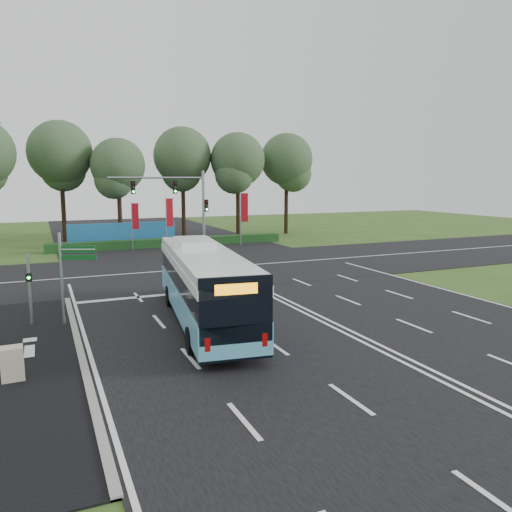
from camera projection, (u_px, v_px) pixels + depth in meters
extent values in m
plane|color=#304F1A|center=(291.00, 307.00, 24.65)|extent=(120.00, 120.00, 0.00)
cube|color=black|center=(291.00, 307.00, 24.64)|extent=(20.00, 120.00, 0.04)
cube|color=black|center=(214.00, 268.00, 35.52)|extent=(120.00, 14.00, 0.05)
cube|color=black|center=(7.00, 364.00, 17.00)|extent=(5.00, 18.00, 0.06)
cube|color=gray|center=(81.00, 354.00, 17.94)|extent=(0.25, 18.00, 0.12)
cube|color=#5AADD1|center=(204.00, 300.00, 21.77)|extent=(4.07, 12.25, 1.10)
cube|color=black|center=(204.00, 311.00, 21.85)|extent=(4.04, 12.18, 0.30)
cube|color=black|center=(204.00, 277.00, 21.62)|extent=(3.95, 12.06, 0.95)
cube|color=white|center=(204.00, 263.00, 21.53)|extent=(4.07, 12.25, 0.35)
cube|color=white|center=(203.00, 255.00, 21.47)|extent=(3.96, 11.76, 0.35)
cube|color=white|center=(194.00, 242.00, 23.81)|extent=(1.99, 3.19, 0.25)
cube|color=black|center=(236.00, 310.00, 15.95)|extent=(2.42, 0.44, 2.20)
cube|color=orange|center=(236.00, 289.00, 15.81)|extent=(1.40, 0.25, 0.35)
cylinder|color=black|center=(169.00, 296.00, 24.78)|extent=(0.42, 1.07, 1.04)
cylinder|color=black|center=(215.00, 293.00, 25.41)|extent=(0.42, 1.07, 1.04)
cylinder|color=black|center=(191.00, 341.00, 17.92)|extent=(0.42, 1.07, 1.04)
cylinder|color=black|center=(253.00, 335.00, 18.55)|extent=(0.42, 1.07, 1.04)
cylinder|color=gray|center=(30.00, 290.00, 21.36)|extent=(0.13, 0.13, 3.14)
cube|color=black|center=(29.00, 277.00, 21.10)|extent=(0.26, 0.18, 0.36)
sphere|color=#19F233|center=(29.00, 278.00, 21.01)|extent=(0.13, 0.13, 0.13)
cylinder|color=gray|center=(62.00, 280.00, 21.33)|extent=(0.12, 0.12, 4.04)
cube|color=#0D4E1C|center=(78.00, 249.00, 21.15)|extent=(1.43, 0.62, 0.30)
cube|color=#0D4E1C|center=(78.00, 257.00, 21.21)|extent=(1.43, 0.62, 0.22)
cube|color=white|center=(78.00, 249.00, 21.12)|extent=(1.32, 0.54, 0.04)
cube|color=#B4AB91|center=(12.00, 364.00, 15.55)|extent=(0.69, 0.59, 1.12)
cylinder|color=gray|center=(132.00, 227.00, 43.92)|extent=(0.07, 0.07, 4.30)
cube|color=maroon|center=(135.00, 216.00, 43.88)|extent=(0.57, 0.08, 2.29)
cylinder|color=gray|center=(166.00, 224.00, 44.38)|extent=(0.07, 0.07, 4.70)
cube|color=maroon|center=(170.00, 213.00, 44.41)|extent=(0.63, 0.13, 2.51)
cylinder|color=gray|center=(241.00, 219.00, 47.31)|extent=(0.08, 0.08, 5.09)
cube|color=maroon|center=(244.00, 208.00, 47.24)|extent=(0.68, 0.15, 2.72)
cylinder|color=gray|center=(204.00, 211.00, 43.49)|extent=(0.24, 0.24, 7.00)
cylinder|color=gray|center=(157.00, 178.00, 41.47)|extent=(8.00, 0.16, 0.16)
cube|color=black|center=(175.00, 187.00, 42.18)|extent=(0.32, 0.28, 1.05)
cube|color=black|center=(133.00, 188.00, 40.80)|extent=(0.32, 0.28, 1.05)
cube|color=black|center=(206.00, 206.00, 43.51)|extent=(0.32, 0.28, 1.05)
cube|color=#143715|center=(171.00, 242.00, 46.80)|extent=(22.00, 1.20, 0.80)
cube|color=#1C639B|center=(123.00, 234.00, 47.38)|extent=(10.00, 0.30, 2.20)
cylinder|color=black|center=(63.00, 200.00, 49.96)|extent=(0.44, 0.44, 8.47)
sphere|color=#304E2E|center=(60.00, 152.00, 49.25)|extent=(6.24, 6.24, 6.24)
cylinder|color=black|center=(120.00, 206.00, 49.95)|extent=(0.44, 0.44, 7.27)
sphere|color=#304E2E|center=(118.00, 165.00, 49.34)|extent=(5.36, 5.36, 5.36)
cylinder|color=black|center=(183.00, 199.00, 53.65)|extent=(0.44, 0.44, 8.30)
sphere|color=#304E2E|center=(182.00, 156.00, 52.95)|extent=(6.12, 6.12, 6.12)
cylinder|color=black|center=(238.00, 201.00, 54.23)|extent=(0.44, 0.44, 7.93)
sphere|color=#304E2E|center=(238.00, 160.00, 53.57)|extent=(5.84, 5.84, 5.84)
cylinder|color=black|center=(286.00, 199.00, 57.64)|extent=(0.44, 0.44, 8.09)
sphere|color=#304E2E|center=(287.00, 159.00, 56.96)|extent=(5.96, 5.96, 5.96)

